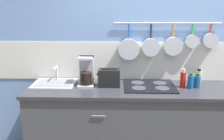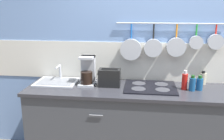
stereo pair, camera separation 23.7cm
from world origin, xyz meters
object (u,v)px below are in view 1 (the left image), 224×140
(coffee_maker, at_px, (86,73))
(bottle_dish_soap, at_px, (197,81))
(toaster, at_px, (109,78))
(bottle_olive_oil, at_px, (199,76))
(bottle_sesame_oil, at_px, (191,82))
(bottle_hot_sauce, at_px, (183,79))

(coffee_maker, distance_m, bottle_dish_soap, 1.23)
(toaster, xyz_separation_m, bottle_olive_oil, (1.05, 0.21, -0.03))
(bottle_sesame_oil, distance_m, bottle_dish_soap, 0.09)
(coffee_maker, distance_m, bottle_hot_sauce, 1.08)
(bottle_dish_soap, distance_m, bottle_olive_oil, 0.23)
(bottle_sesame_oil, height_order, bottle_olive_oil, bottle_sesame_oil)
(coffee_maker, xyz_separation_m, toaster, (0.26, -0.04, -0.04))
(coffee_maker, height_order, bottle_dish_soap, coffee_maker)
(bottle_sesame_oil, distance_m, bottle_olive_oil, 0.30)
(toaster, height_order, bottle_sesame_oil, toaster)
(bottle_dish_soap, xyz_separation_m, bottle_olive_oil, (0.08, 0.22, -0.00))
(toaster, distance_m, bottle_dish_soap, 0.97)
(coffee_maker, relative_size, bottle_olive_oil, 2.10)
(toaster, bearing_deg, bottle_hot_sauce, -0.82)
(bottle_hot_sauce, height_order, bottle_sesame_oil, bottle_hot_sauce)
(bottle_hot_sauce, bearing_deg, bottle_dish_soap, -0.96)
(bottle_olive_oil, bearing_deg, bottle_dish_soap, -110.58)
(coffee_maker, distance_m, bottle_sesame_oil, 1.15)
(toaster, relative_size, bottle_sesame_oil, 1.51)
(toaster, xyz_separation_m, bottle_dish_soap, (0.97, -0.01, -0.03))
(coffee_maker, bearing_deg, bottle_sesame_oil, -4.26)
(toaster, xyz_separation_m, bottle_sesame_oil, (0.89, -0.04, -0.02))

